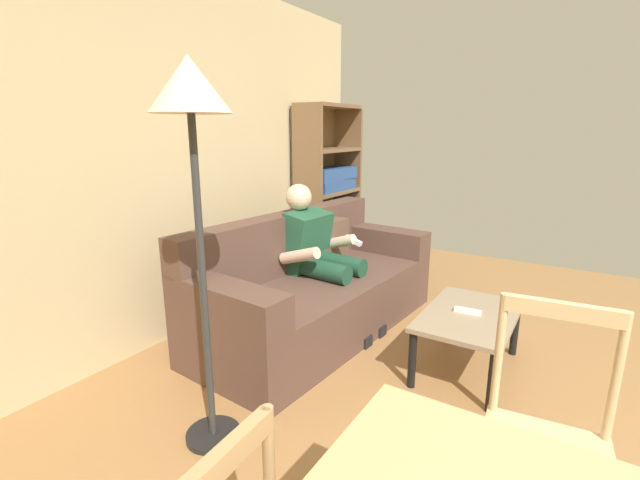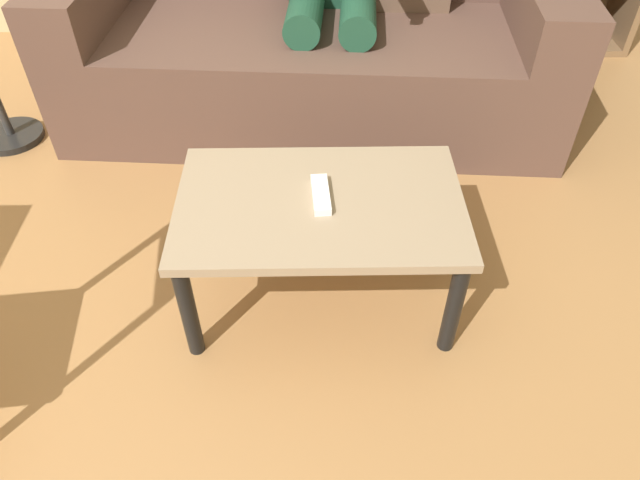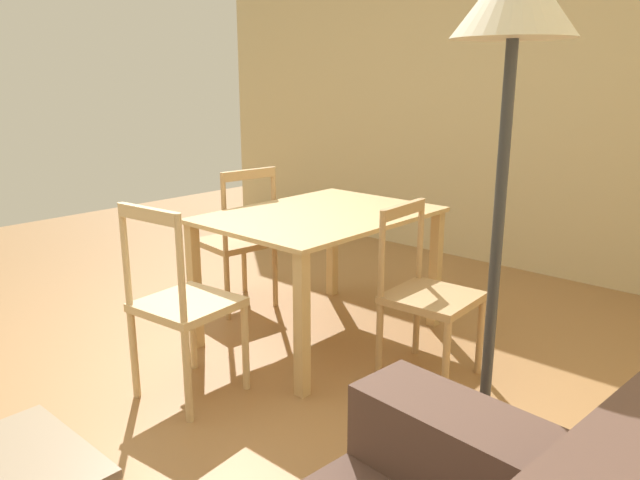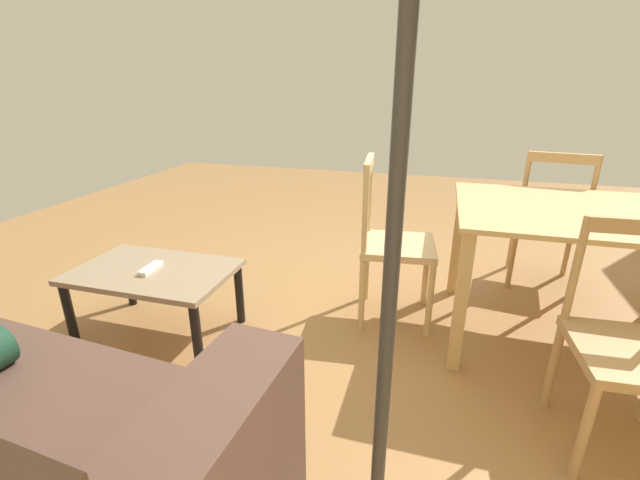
# 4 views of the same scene
# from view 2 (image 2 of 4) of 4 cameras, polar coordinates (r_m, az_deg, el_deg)

# --- Properties ---
(couch) EXTENTS (2.23, 1.07, 0.91)m
(couch) POSITION_cam_2_polar(r_m,az_deg,el_deg) (2.82, -0.57, 18.63)
(couch) COLOR brown
(couch) RESTS_ON ground_plane
(coffee_table) EXTENTS (0.86, 0.55, 0.40)m
(coffee_table) POSITION_cam_2_polar(r_m,az_deg,el_deg) (1.80, 0.00, 2.40)
(coffee_table) COLOR gray
(coffee_table) RESTS_ON ground_plane
(tv_remote) EXTENTS (0.06, 0.17, 0.02)m
(tv_remote) POSITION_cam_2_polar(r_m,az_deg,el_deg) (1.77, 0.08, 4.40)
(tv_remote) COLOR white
(tv_remote) RESTS_ON coffee_table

